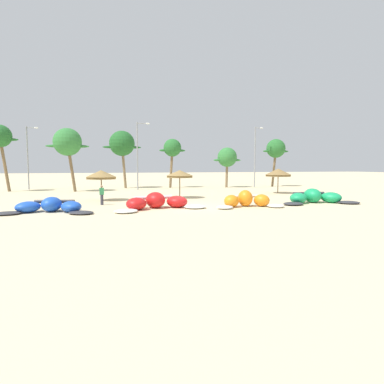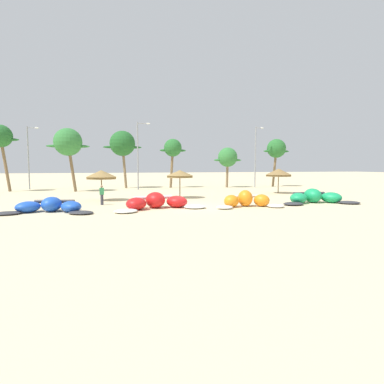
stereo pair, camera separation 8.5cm
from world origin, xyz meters
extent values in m
plane|color=beige|center=(0.00, 0.00, 0.00)|extent=(260.00, 260.00, 0.00)
ellipsoid|color=#333338|center=(-12.68, -0.96, 0.10)|extent=(1.93, 1.59, 0.21)
ellipsoid|color=blue|center=(-11.59, -0.18, 0.39)|extent=(2.17, 2.16, 0.77)
ellipsoid|color=blue|center=(-10.09, -0.08, 0.52)|extent=(1.62, 1.95, 1.04)
ellipsoid|color=blue|center=(-8.72, -0.71, 0.39)|extent=(1.92, 2.13, 0.77)
ellipsoid|color=#333338|center=(-7.98, -1.83, 0.10)|extent=(2.17, 2.02, 0.21)
cylinder|color=#333338|center=(-9.98, 0.52, 0.65)|extent=(2.80, 0.76, 0.25)
cube|color=#333338|center=(-10.12, -0.25, 0.52)|extent=(1.11, 0.80, 0.04)
ellipsoid|color=white|center=(-5.05, -1.94, 0.12)|extent=(2.19, 2.12, 0.24)
ellipsoid|color=red|center=(-4.25, -0.69, 0.45)|extent=(2.01, 2.12, 0.91)
ellipsoid|color=red|center=(-2.74, 0.02, 0.61)|extent=(1.76, 1.93, 1.22)
ellipsoid|color=red|center=(-1.09, -0.07, 0.45)|extent=(2.22, 2.21, 0.91)
ellipsoid|color=white|center=(0.13, -0.92, 0.12)|extent=(1.88, 1.70, 0.24)
cylinder|color=white|center=(-2.86, 0.60, 0.75)|extent=(3.09, 0.87, 0.28)
cube|color=white|center=(-2.71, -0.14, 0.61)|extent=(1.22, 0.81, 0.04)
ellipsoid|color=white|center=(2.21, -1.80, 0.13)|extent=(1.56, 1.47, 0.26)
ellipsoid|color=orange|center=(3.05, -1.00, 0.48)|extent=(1.68, 1.71, 0.97)
ellipsoid|color=orange|center=(4.32, -0.75, 0.65)|extent=(1.20, 1.33, 1.30)
ellipsoid|color=orange|center=(5.56, -1.12, 0.48)|extent=(1.64, 1.69, 0.97)
ellipsoid|color=white|center=(6.32, -1.99, 0.13)|extent=(1.62, 1.54, 0.26)
cylinder|color=white|center=(4.34, -0.30, 0.76)|extent=(2.41, 0.33, 0.22)
cube|color=white|center=(4.31, -0.87, 0.65)|extent=(0.90, 0.50, 0.04)
ellipsoid|color=#333338|center=(8.47, -1.01, 0.12)|extent=(2.10, 1.83, 0.25)
ellipsoid|color=#199E5B|center=(9.53, -0.06, 0.46)|extent=(2.21, 2.27, 0.92)
ellipsoid|color=#199E5B|center=(11.10, 0.21, 0.62)|extent=(1.53, 1.88, 1.24)
ellipsoid|color=#199E5B|center=(12.61, -0.29, 0.46)|extent=(2.12, 2.25, 0.92)
ellipsoid|color=#333338|center=(13.52, -1.39, 0.12)|extent=(2.20, 2.01, 0.25)
cylinder|color=#333338|center=(11.15, 0.84, 0.76)|extent=(2.98, 0.49, 0.27)
cube|color=#333338|center=(11.09, 0.03, 0.62)|extent=(1.12, 0.72, 0.04)
cylinder|color=brown|center=(-6.87, 6.39, 1.09)|extent=(0.10, 0.10, 2.19)
cone|color=olive|center=(-6.87, 6.39, 2.50)|extent=(2.78, 2.78, 0.63)
cylinder|color=olive|center=(-6.87, 6.39, 2.09)|extent=(2.64, 2.64, 0.20)
cylinder|color=brown|center=(0.64, 6.90, 1.12)|extent=(0.10, 0.10, 2.24)
cone|color=olive|center=(0.64, 6.90, 2.52)|extent=(2.68, 2.68, 0.56)
cylinder|color=olive|center=(0.64, 6.90, 2.14)|extent=(2.55, 2.55, 0.20)
cylinder|color=brown|center=(12.98, 9.49, 1.09)|extent=(0.10, 0.10, 2.18)
cone|color=olive|center=(12.98, 9.49, 2.54)|extent=(3.01, 3.01, 0.72)
cylinder|color=brown|center=(12.98, 9.49, 2.08)|extent=(2.86, 2.86, 0.20)
cylinder|color=#383842|center=(-6.76, 3.02, 0.42)|extent=(0.24, 0.24, 0.85)
cube|color=#338E51|center=(-6.76, 3.02, 1.13)|extent=(0.36, 0.22, 0.56)
sphere|color=#9E7051|center=(-6.76, 3.02, 1.52)|extent=(0.20, 0.20, 0.20)
cylinder|color=brown|center=(-18.83, 20.29, 3.46)|extent=(1.16, 0.36, 6.91)
sphere|color=#236028|center=(-19.24, 20.29, 6.91)|extent=(2.81, 2.81, 2.81)
ellipsoid|color=#236028|center=(-18.11, 20.29, 6.49)|extent=(1.96, 0.50, 0.36)
cylinder|color=brown|center=(-10.76, 18.22, 3.09)|extent=(1.09, 0.36, 6.17)
sphere|color=#337A38|center=(-11.13, 18.22, 6.17)|extent=(3.43, 3.43, 3.43)
ellipsoid|color=#337A38|center=(-12.50, 18.22, 5.66)|extent=(2.40, 0.50, 0.36)
ellipsoid|color=#337A38|center=(-9.76, 18.22, 5.66)|extent=(2.40, 0.50, 0.36)
cylinder|color=#7F6647|center=(-4.15, 23.03, 3.22)|extent=(0.78, 0.36, 6.45)
sphere|color=#236028|center=(-4.36, 23.03, 6.44)|extent=(3.62, 3.62, 3.62)
ellipsoid|color=#236028|center=(-5.81, 23.03, 5.90)|extent=(2.54, 0.50, 0.36)
ellipsoid|color=#236028|center=(-2.91, 23.03, 5.90)|extent=(2.54, 0.50, 0.36)
cylinder|color=brown|center=(2.68, 22.27, 2.94)|extent=(0.72, 0.36, 5.90)
sphere|color=#286B2D|center=(2.86, 22.27, 5.88)|extent=(2.61, 2.61, 2.61)
ellipsoid|color=#286B2D|center=(1.81, 22.27, 5.49)|extent=(1.83, 0.50, 0.36)
ellipsoid|color=#286B2D|center=(3.90, 22.27, 5.49)|extent=(1.83, 0.50, 0.36)
cylinder|color=#7F6647|center=(10.86, 20.83, 2.26)|extent=(0.46, 0.36, 4.52)
sphere|color=#337A38|center=(10.91, 20.83, 4.52)|extent=(2.90, 2.90, 2.90)
ellipsoid|color=#337A38|center=(9.75, 20.83, 4.08)|extent=(2.03, 0.50, 0.36)
ellipsoid|color=#337A38|center=(12.07, 20.83, 4.08)|extent=(2.03, 0.50, 0.36)
cylinder|color=brown|center=(18.74, 20.94, 2.97)|extent=(0.85, 0.36, 5.95)
sphere|color=#286B2D|center=(18.98, 20.94, 5.94)|extent=(2.92, 2.92, 2.92)
ellipsoid|color=#286B2D|center=(17.82, 20.94, 5.50)|extent=(2.04, 0.50, 0.36)
ellipsoid|color=#286B2D|center=(20.15, 20.94, 5.50)|extent=(2.04, 0.50, 0.36)
cylinder|color=gray|center=(-16.92, 23.55, 4.27)|extent=(0.18, 0.18, 8.54)
cylinder|color=gray|center=(-16.32, 23.55, 8.39)|extent=(1.20, 0.10, 0.10)
ellipsoid|color=silver|center=(-15.72, 23.55, 8.39)|extent=(0.56, 0.24, 0.20)
cylinder|color=gray|center=(-2.50, 19.34, 4.53)|extent=(0.18, 0.18, 9.05)
cylinder|color=gray|center=(-1.79, 19.34, 8.90)|extent=(1.43, 0.10, 0.10)
ellipsoid|color=silver|center=(-1.07, 19.34, 8.90)|extent=(0.56, 0.24, 0.20)
cylinder|color=gray|center=(14.82, 19.65, 4.50)|extent=(0.18, 0.18, 9.00)
cylinder|color=gray|center=(15.34, 19.65, 8.85)|extent=(1.03, 0.10, 0.10)
ellipsoid|color=silver|center=(15.85, 19.65, 8.85)|extent=(0.56, 0.24, 0.20)
camera|label=1|loc=(-6.01, -23.98, 3.20)|focal=29.69mm
camera|label=2|loc=(-5.93, -24.00, 3.20)|focal=29.69mm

